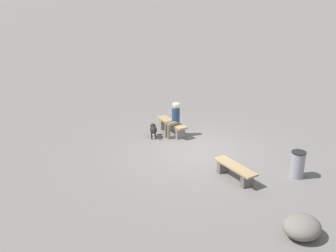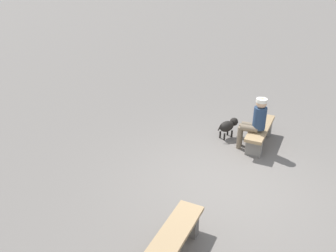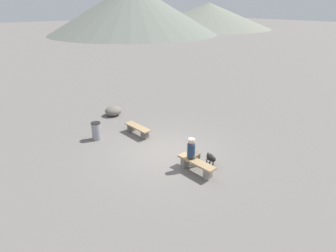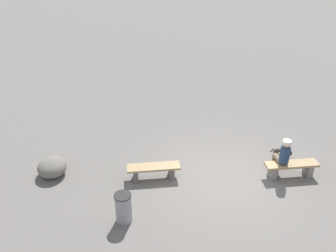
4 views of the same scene
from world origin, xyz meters
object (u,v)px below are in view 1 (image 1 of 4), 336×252
Objects in this scene: dog at (153,129)px; trash_bin at (298,164)px; boulder at (302,227)px; bench_left at (235,170)px; seated_person at (174,117)px; bench_right at (172,125)px.

trash_bin reaches higher than dog.
bench_left is at bearing -6.03° from boulder.
boulder is (-7.01, -0.38, -0.05)m from dog.
dog is (0.27, 0.70, -0.43)m from seated_person.
trash_bin is (-4.49, -1.71, -0.33)m from seated_person.
trash_bin is (-4.78, -1.64, 0.09)m from bench_right.
bench_right reaches higher than bench_left.
seated_person reaches higher than boulder.
trash_bin is at bearing -130.85° from dog.
dog is at bearing 59.21° from seated_person.
seated_person reaches higher than dog.
seated_person is at bearing 20.82° from trash_bin.
dog is (4.01, 0.70, 0.02)m from bench_left.
bench_right is (4.04, -0.08, 0.02)m from bench_left.
trash_bin is 0.88× the size of boulder.
dog is 0.77× the size of trash_bin.
bench_left is at bearing -147.83° from dog.
bench_right is 1.96× the size of trash_bin.
bench_left is at bearing 169.92° from seated_person.
trash_bin reaches higher than boulder.
bench_right is at bearing 18.87° from trash_bin.
boulder reaches higher than dog.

